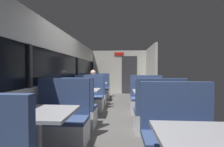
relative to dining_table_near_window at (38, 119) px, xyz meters
name	(u,v)px	position (x,y,z in m)	size (l,w,h in m)	color
ground_plane	(116,118)	(0.89, 2.09, -0.65)	(3.30, 9.20, 0.02)	#514F4C
carriage_window_panel_left	(61,76)	(-0.56, 2.09, 0.47)	(0.09, 8.48, 2.30)	beige
carriage_end_bulkhead	(120,72)	(0.95, 6.28, 0.50)	(2.90, 0.11, 2.30)	beige
carriage_aisle_panel_right	(150,72)	(2.34, 5.09, 0.51)	(0.08, 2.40, 2.30)	beige
dining_table_near_window	(38,119)	(0.00, 0.00, 0.00)	(0.90, 0.70, 0.74)	#9E9EA3
bench_near_window_facing_entry	(61,124)	(0.00, 0.70, -0.31)	(0.95, 0.50, 1.10)	silver
dining_table_mid_window	(82,93)	(0.00, 2.12, 0.00)	(0.90, 0.70, 0.74)	#9E9EA3
bench_mid_window_facing_end	(74,112)	(0.00, 1.42, -0.31)	(0.95, 0.50, 1.10)	silver
bench_mid_window_facing_entry	(88,100)	(0.00, 2.82, -0.31)	(0.95, 0.50, 1.10)	silver
dining_table_far_window	(96,85)	(0.00, 4.24, 0.00)	(0.90, 0.70, 0.74)	#9E9EA3
bench_far_window_facing_end	(93,96)	(0.00, 3.54, -0.31)	(0.95, 0.50, 1.10)	silver
bench_far_window_facing_entry	(99,90)	(0.00, 4.94, -0.31)	(0.95, 0.50, 1.10)	silver
bench_front_aisle_facing_entry	(180,144)	(1.79, 0.10, -0.31)	(0.95, 0.50, 1.10)	silver
dining_table_rear_aisle	(152,95)	(1.79, 1.92, 0.00)	(0.90, 0.70, 0.74)	#9E9EA3
bench_rear_aisle_facing_end	(159,117)	(1.79, 1.22, -0.31)	(0.95, 0.50, 1.10)	silver
bench_rear_aisle_facing_entry	(147,102)	(1.79, 2.62, -0.31)	(0.95, 0.50, 1.10)	silver
seated_passenger	(93,90)	(0.00, 3.61, -0.10)	(0.47, 0.55, 1.26)	#26262D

